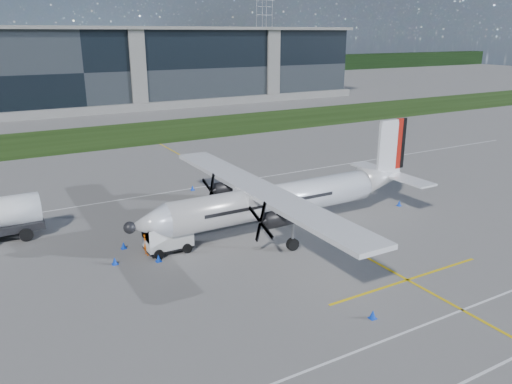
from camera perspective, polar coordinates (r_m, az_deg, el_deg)
ground at (r=69.29m, az=-13.52°, el=5.25°), size 400.00×400.00×0.00m
grass_strip at (r=76.86m, az=-15.25°, el=6.33°), size 400.00×18.00×0.04m
terminal_building at (r=107.03m, az=-20.17°, el=12.99°), size 120.00×20.00×15.00m
tree_line at (r=166.61m, az=-23.80°, el=12.35°), size 400.00×6.00×6.00m
pylon_east at (r=203.52m, az=0.94°, el=17.90°), size 9.00×4.60×30.00m
yellow_taxiway_centerline at (r=43.72m, az=1.76°, el=-1.50°), size 0.20×70.00×0.01m
white_lane_line at (r=26.04m, az=25.37°, el=-17.76°), size 90.00×0.15×0.01m
turboprop_aircraft at (r=37.63m, az=3.33°, el=1.31°), size 24.30×25.20×7.56m
baggage_tug at (r=34.87m, az=-10.04°, el=-5.14°), size 3.35×2.01×2.01m
ground_crew_person at (r=34.63m, az=-12.44°, el=-5.65°), size 0.63×0.81×1.80m
safety_cone_stbdwing at (r=48.13m, az=-7.27°, el=0.49°), size 0.36×0.36×0.50m
safety_cone_nose_port at (r=33.73m, az=-11.08°, el=-7.42°), size 0.36×0.36×0.50m
safety_cone_nose_stbd at (r=36.21m, az=-14.90°, el=-5.90°), size 0.36×0.36×0.50m
safety_cone_fwd at (r=34.00m, az=-15.85°, el=-7.58°), size 0.36×0.36×0.50m
safety_cone_portwing at (r=27.75m, az=13.20°, el=-13.45°), size 0.36×0.36×0.50m
safety_cone_tail at (r=45.19m, az=16.05°, el=-1.23°), size 0.36×0.36×0.50m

